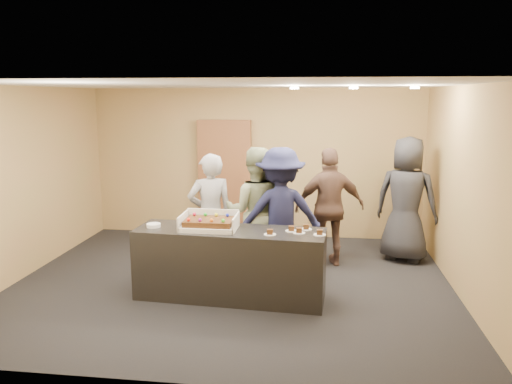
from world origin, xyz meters
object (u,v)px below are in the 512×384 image
person_sage_man (255,211)px  person_navy_man (280,214)px  plate_stack (154,225)px  person_brown_extra (330,207)px  person_dark_suit (406,199)px  sheet_cake (209,222)px  person_server_grey (211,215)px  storage_cabinet (225,179)px  cake_box (210,225)px  serving_counter (230,264)px

person_sage_man → person_navy_man: size_ratio=0.99×
plate_stack → person_brown_extra: 2.69m
person_brown_extra → person_dark_suit: (1.18, 0.38, 0.08)m
person_navy_man → person_brown_extra: (0.70, 0.66, -0.03)m
person_brown_extra → plate_stack: bearing=19.3°
plate_stack → sheet_cake: bearing=-0.3°
person_sage_man → person_server_grey: bearing=7.7°
person_sage_man → person_navy_man: person_navy_man is taller
person_navy_man → person_dark_suit: (1.88, 1.05, 0.05)m
person_sage_man → person_brown_extra: 1.19m
person_brown_extra → storage_cabinet: bearing=-50.6°
person_server_grey → person_navy_man: size_ratio=0.95×
storage_cabinet → person_server_grey: bearing=-84.6°
plate_stack → person_dark_suit: size_ratio=0.09×
sheet_cake → cake_box: bearing=89.0°
person_sage_man → person_dark_suit: (2.25, 0.90, 0.05)m
sheet_cake → person_navy_man: 1.15m
plate_stack → person_navy_man: (1.57, 0.78, 0.01)m
person_server_grey → person_brown_extra: size_ratio=0.98×
person_server_grey → person_dark_suit: (2.88, 1.05, 0.09)m
cake_box → person_brown_extra: person_brown_extra is taller
storage_cabinet → person_sage_man: bearing=-67.3°
person_server_grey → person_dark_suit: 3.07m
serving_counter → cake_box: cake_box is taller
plate_stack → storage_cabinet: bearing=82.6°
person_server_grey → person_sage_man: bearing=170.8°
person_server_grey → person_dark_suit: person_dark_suit is taller
storage_cabinet → plate_stack: 2.92m
person_server_grey → plate_stack: bearing=31.1°
sheet_cake → plate_stack: bearing=179.7°
sheet_cake → plate_stack: size_ratio=3.37×
serving_counter → person_brown_extra: (1.27, 1.45, 0.45)m
person_sage_man → person_brown_extra: bearing=-159.5°
serving_counter → person_navy_man: (0.57, 0.79, 0.48)m
storage_cabinet → person_sage_man: size_ratio=1.15×
serving_counter → person_sage_man: size_ratio=1.29×
plate_stack → person_dark_suit: (3.45, 1.83, 0.06)m
storage_cabinet → plate_stack: size_ratio=11.96×
cake_box → plate_stack: bearing=-178.3°
cake_box → person_sage_man: bearing=62.7°
plate_stack → person_sage_man: size_ratio=0.10×
plate_stack → person_sage_man: 1.52m
person_navy_man → person_dark_suit: person_dark_suit is taller
storage_cabinet → cake_box: size_ratio=3.03×
serving_counter → storage_cabinet: storage_cabinet is taller
person_server_grey → person_sage_man: (0.62, 0.15, 0.04)m
person_server_grey → cake_box: bearing=79.3°
person_dark_suit → cake_box: bearing=55.7°
person_sage_man → person_dark_suit: size_ratio=0.95×
person_navy_man → cake_box: bearing=29.0°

